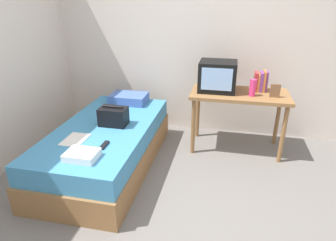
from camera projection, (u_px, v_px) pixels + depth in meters
name	position (u px, v px, depth m)	size (l,w,h in m)	color
ground_plane	(166.00, 217.00, 2.57)	(8.00, 8.00, 0.00)	slate
wall_back	(198.00, 38.00, 3.85)	(5.20, 0.10, 2.60)	beige
bed	(107.00, 146.00, 3.29)	(1.00, 2.00, 0.50)	olive
desk	(239.00, 100.00, 3.49)	(1.16, 0.60, 0.75)	olive
tv	(218.00, 76.00, 3.46)	(0.44, 0.39, 0.36)	black
water_bottle	(253.00, 88.00, 3.30)	(0.07, 0.07, 0.20)	#E53372
book_row	(261.00, 81.00, 3.48)	(0.15, 0.16, 0.25)	#B72D33
picture_frame	(275.00, 91.00, 3.27)	(0.11, 0.02, 0.15)	brown
pillow	(129.00, 98.00, 3.86)	(0.48, 0.34, 0.12)	#4766AD
handbag	(113.00, 116.00, 3.17)	(0.30, 0.20, 0.22)	black
magazine	(75.00, 139.00, 2.87)	(0.21, 0.29, 0.01)	white
remote_dark	(104.00, 145.00, 2.74)	(0.04, 0.16, 0.02)	black
folded_towel	(82.00, 155.00, 2.53)	(0.28, 0.22, 0.07)	white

